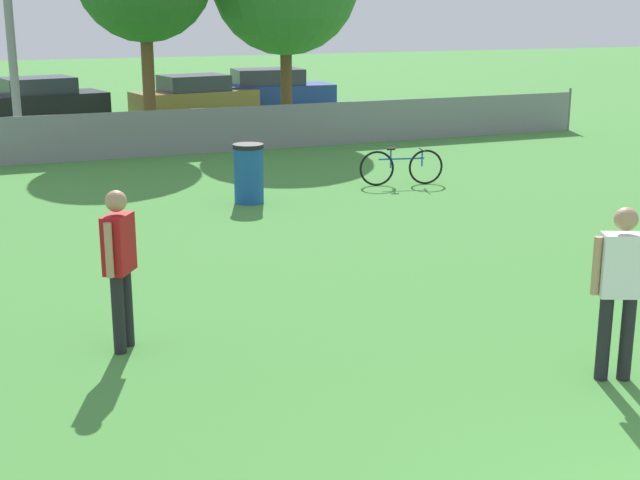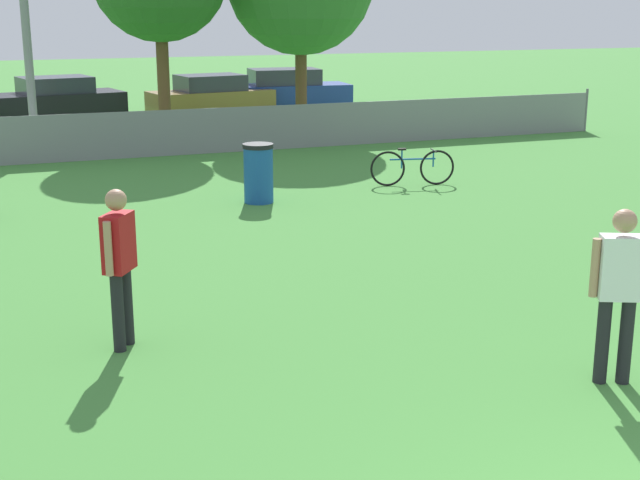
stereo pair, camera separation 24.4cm
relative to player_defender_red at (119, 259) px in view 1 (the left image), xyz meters
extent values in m
cube|color=gray|center=(2.89, 12.17, -0.44)|extent=(24.49, 0.03, 1.10)
cylinder|color=slate|center=(15.14, 12.17, -0.39)|extent=(0.07, 0.07, 1.21)
cylinder|color=brown|center=(3.40, 14.30, 0.52)|extent=(0.32, 0.32, 3.02)
cylinder|color=brown|center=(7.28, 14.51, 0.35)|extent=(0.32, 0.32, 2.68)
cylinder|color=black|center=(-0.06, -0.09, -0.57)|extent=(0.13, 0.13, 0.85)
cylinder|color=black|center=(0.06, 0.09, -0.57)|extent=(0.13, 0.13, 0.85)
cube|color=#B21419|center=(0.00, 0.00, 0.16)|extent=(0.40, 0.45, 0.61)
sphere|color=tan|center=(0.00, 0.00, 0.61)|extent=(0.22, 0.22, 0.22)
cylinder|color=tan|center=(-0.13, -0.20, 0.15)|extent=(0.08, 0.08, 0.56)
cylinder|color=tan|center=(0.13, 0.20, 0.15)|extent=(0.08, 0.08, 0.56)
cylinder|color=black|center=(4.12, -2.57, -0.57)|extent=(0.13, 0.13, 0.85)
cylinder|color=black|center=(4.32, -2.66, -0.57)|extent=(0.13, 0.13, 0.85)
cube|color=silver|center=(4.22, -2.61, 0.16)|extent=(0.45, 0.36, 0.61)
sphere|color=tan|center=(4.22, -2.61, 0.61)|extent=(0.22, 0.22, 0.22)
cylinder|color=tan|center=(4.00, -2.51, 0.15)|extent=(0.08, 0.08, 0.56)
torus|color=black|center=(6.34, 6.87, -0.64)|extent=(0.70, 0.20, 0.71)
torus|color=black|center=(7.33, 6.64, -0.64)|extent=(0.70, 0.20, 0.71)
cylinder|color=#195999|center=(6.83, 6.76, -0.45)|extent=(0.92, 0.25, 0.04)
cylinder|color=#195999|center=(6.62, 6.81, -0.45)|extent=(0.03, 0.03, 0.37)
cylinder|color=#195999|center=(7.25, 6.66, -0.45)|extent=(0.03, 0.03, 0.33)
cube|color=black|center=(6.62, 6.81, -0.25)|extent=(0.17, 0.09, 0.04)
cylinder|color=black|center=(7.25, 6.66, -0.29)|extent=(0.13, 0.43, 0.03)
cylinder|color=#194C99|center=(3.48, 6.36, -0.49)|extent=(0.54, 0.54, 1.00)
cylinder|color=black|center=(3.48, 6.36, 0.05)|extent=(0.56, 0.56, 0.08)
cylinder|color=black|center=(2.25, 21.24, -0.67)|extent=(0.67, 0.30, 0.64)
cylinder|color=black|center=(2.55, 19.68, -0.67)|extent=(0.67, 0.30, 0.64)
cylinder|color=black|center=(0.10, 19.21, -0.67)|extent=(0.67, 0.30, 0.64)
cube|color=black|center=(1.17, 20.23, -0.45)|extent=(4.29, 2.53, 0.66)
cube|color=#2D333D|center=(1.17, 20.23, 0.12)|extent=(2.35, 1.96, 0.49)
cylinder|color=black|center=(7.01, 20.23, -0.69)|extent=(0.62, 0.27, 0.60)
cylinder|color=black|center=(7.23, 18.81, -0.69)|extent=(0.62, 0.27, 0.60)
cylinder|color=black|center=(4.62, 19.87, -0.69)|extent=(0.62, 0.27, 0.60)
cylinder|color=black|center=(4.83, 18.46, -0.69)|extent=(0.62, 0.27, 0.60)
cube|color=olive|center=(5.92, 19.34, -0.47)|extent=(4.11, 2.21, 0.67)
cube|color=#2D333D|center=(5.92, 19.34, 0.11)|extent=(2.22, 1.74, 0.50)
cylinder|color=black|center=(10.06, 20.53, -0.65)|extent=(0.69, 0.24, 0.68)
cylinder|color=black|center=(9.94, 19.09, -0.65)|extent=(0.69, 0.24, 0.68)
cylinder|color=black|center=(7.35, 20.75, -0.65)|extent=(0.69, 0.24, 0.68)
cylinder|color=black|center=(7.23, 19.32, -0.65)|extent=(0.69, 0.24, 0.68)
cube|color=navy|center=(8.64, 19.92, -0.42)|extent=(4.50, 2.02, 0.70)
cube|color=#2D333D|center=(8.64, 19.92, 0.19)|extent=(2.39, 1.65, 0.53)
camera|label=1|loc=(-1.48, -8.91, 2.52)|focal=50.00mm
camera|label=2|loc=(-1.26, -9.00, 2.52)|focal=50.00mm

